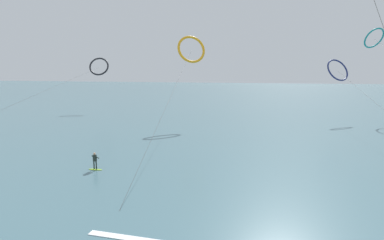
% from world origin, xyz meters
% --- Properties ---
extents(sea_water, '(400.00, 200.00, 0.08)m').
position_xyz_m(sea_water, '(0.00, 105.87, 0.04)').
color(sea_water, '#476B75').
rests_on(sea_water, ground).
extents(surfer_lime, '(1.40, 0.62, 1.70)m').
position_xyz_m(surfer_lime, '(-9.16, 19.58, 0.82)').
color(surfer_lime, '#8CC62D').
rests_on(surfer_lime, ground).
extents(kite_navy, '(5.21, 48.63, 11.42)m').
position_xyz_m(kite_navy, '(20.36, 55.63, 9.34)').
color(kite_navy, navy).
rests_on(kite_navy, ground).
extents(kite_amber, '(5.46, 38.31, 15.42)m').
position_xyz_m(kite_amber, '(-5.67, 47.72, 12.95)').
color(kite_amber, orange).
rests_on(kite_amber, ground).
extents(kite_charcoal, '(4.84, 52.48, 12.21)m').
position_xyz_m(kite_charcoal, '(-29.83, 59.50, 10.09)').
color(kite_charcoal, black).
rests_on(kite_charcoal, ground).
extents(kite_teal, '(5.37, 54.78, 17.33)m').
position_xyz_m(kite_teal, '(27.61, 60.48, 15.38)').
color(kite_teal, teal).
rests_on(kite_teal, ground).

